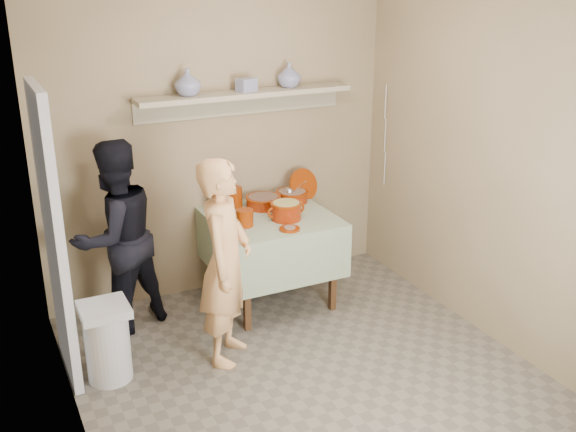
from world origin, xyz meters
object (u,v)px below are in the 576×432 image
person_helper (116,237)px  trash_bin (107,342)px  cazuela_rice (286,209)px  serving_table (270,229)px  person_cook (225,262)px

person_helper → trash_bin: 0.86m
cazuela_rice → person_helper: bearing=169.6°
cazuela_rice → trash_bin: size_ratio=0.59×
cazuela_rice → trash_bin: cazuela_rice is taller
cazuela_rice → serving_table: bearing=119.5°
person_helper → cazuela_rice: (1.31, -0.24, 0.09)m
person_helper → serving_table: person_helper is taller
person_helper → serving_table: size_ratio=1.55×
person_helper → cazuela_rice: size_ratio=4.55×
person_helper → cazuela_rice: bearing=146.8°
person_cook → trash_bin: (-0.83, 0.09, -0.46)m
person_cook → serving_table: person_cook is taller
trash_bin → person_helper: bearing=69.5°
serving_table → cazuela_rice: 0.26m
serving_table → trash_bin: size_ratio=1.74×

